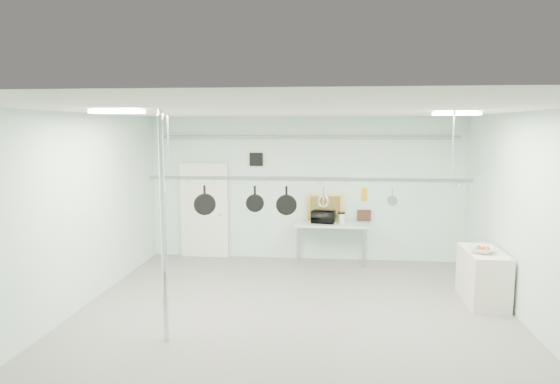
# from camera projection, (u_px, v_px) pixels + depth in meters

# --- Properties ---
(floor) EXTENTS (8.00, 8.00, 0.00)m
(floor) POSITION_uv_depth(u_px,v_px,m) (291.00, 327.00, 7.42)
(floor) COLOR gray
(floor) RESTS_ON ground
(ceiling) EXTENTS (7.00, 8.00, 0.02)m
(ceiling) POSITION_uv_depth(u_px,v_px,m) (292.00, 111.00, 7.01)
(ceiling) COLOR silver
(ceiling) RESTS_ON back_wall
(back_wall) EXTENTS (7.00, 0.02, 3.20)m
(back_wall) POSITION_uv_depth(u_px,v_px,m) (305.00, 189.00, 11.15)
(back_wall) COLOR silver
(back_wall) RESTS_ON floor
(right_wall) EXTENTS (0.02, 8.00, 3.20)m
(right_wall) POSITION_uv_depth(u_px,v_px,m) (543.00, 227.00, 6.87)
(right_wall) COLOR silver
(right_wall) RESTS_ON floor
(door) EXTENTS (1.10, 0.10, 2.20)m
(door) POSITION_uv_depth(u_px,v_px,m) (204.00, 211.00, 11.40)
(door) COLOR silver
(door) RESTS_ON floor
(wall_vent) EXTENTS (0.30, 0.04, 0.30)m
(wall_vent) POSITION_uv_depth(u_px,v_px,m) (256.00, 159.00, 11.16)
(wall_vent) COLOR black
(wall_vent) RESTS_ON back_wall
(conduit_pipe) EXTENTS (6.60, 0.07, 0.07)m
(conduit_pipe) POSITION_uv_depth(u_px,v_px,m) (305.00, 137.00, 10.92)
(conduit_pipe) COLOR gray
(conduit_pipe) RESTS_ON back_wall
(chrome_pole) EXTENTS (0.08, 0.08, 3.20)m
(chrome_pole) POSITION_uv_depth(u_px,v_px,m) (164.00, 228.00, 6.79)
(chrome_pole) COLOR silver
(chrome_pole) RESTS_ON floor
(prep_table) EXTENTS (1.60, 0.70, 0.91)m
(prep_table) POSITION_uv_depth(u_px,v_px,m) (332.00, 226.00, 10.81)
(prep_table) COLOR silver
(prep_table) RESTS_ON floor
(side_cabinet) EXTENTS (0.60, 1.20, 0.90)m
(side_cabinet) POSITION_uv_depth(u_px,v_px,m) (483.00, 277.00, 8.43)
(side_cabinet) COLOR beige
(side_cabinet) RESTS_ON floor
(pot_rack) EXTENTS (4.80, 0.06, 1.00)m
(pot_rack) POSITION_uv_depth(u_px,v_px,m) (306.00, 177.00, 7.41)
(pot_rack) COLOR #B7B7BC
(pot_rack) RESTS_ON ceiling
(light_panel_left) EXTENTS (0.65, 0.30, 0.05)m
(light_panel_left) POSITION_uv_depth(u_px,v_px,m) (117.00, 112.00, 6.45)
(light_panel_left) COLOR white
(light_panel_left) RESTS_ON ceiling
(light_panel_right) EXTENTS (0.65, 0.30, 0.05)m
(light_panel_right) POSITION_uv_depth(u_px,v_px,m) (456.00, 114.00, 7.37)
(light_panel_right) COLOR white
(light_panel_right) RESTS_ON ceiling
(microwave) EXTENTS (0.53, 0.40, 0.27)m
(microwave) POSITION_uv_depth(u_px,v_px,m) (323.00, 217.00, 10.79)
(microwave) COLOR black
(microwave) RESTS_ON prep_table
(coffee_canister) EXTENTS (0.19, 0.19, 0.20)m
(coffee_canister) POSITION_uv_depth(u_px,v_px,m) (342.00, 218.00, 10.78)
(coffee_canister) COLOR silver
(coffee_canister) RESTS_ON prep_table
(painting_large) EXTENTS (0.79, 0.20, 0.58)m
(painting_large) POSITION_uv_depth(u_px,v_px,m) (325.00, 207.00, 11.07)
(painting_large) COLOR gold
(painting_large) RESTS_ON prep_table
(painting_small) EXTENTS (0.30, 0.10, 0.25)m
(painting_small) POSITION_uv_depth(u_px,v_px,m) (364.00, 215.00, 11.01)
(painting_small) COLOR #351C12
(painting_small) RESTS_ON prep_table
(fruit_bowl) EXTENTS (0.51, 0.51, 0.10)m
(fruit_bowl) POSITION_uv_depth(u_px,v_px,m) (482.00, 250.00, 8.23)
(fruit_bowl) COLOR silver
(fruit_bowl) RESTS_ON side_cabinet
(skillet_left) EXTENTS (0.33, 0.16, 0.46)m
(skillet_left) POSITION_uv_depth(u_px,v_px,m) (205.00, 200.00, 7.61)
(skillet_left) COLOR black
(skillet_left) RESTS_ON pot_rack
(skillet_mid) EXTENTS (0.28, 0.09, 0.38)m
(skillet_mid) POSITION_uv_depth(u_px,v_px,m) (255.00, 198.00, 7.53)
(skillet_mid) COLOR black
(skillet_mid) RESTS_ON pot_rack
(skillet_right) EXTENTS (0.31, 0.08, 0.43)m
(skillet_right) POSITION_uv_depth(u_px,v_px,m) (286.00, 200.00, 7.49)
(skillet_right) COLOR black
(skillet_right) RESTS_ON pot_rack
(whisk) EXTENTS (0.18, 0.18, 0.36)m
(whisk) POSITION_uv_depth(u_px,v_px,m) (323.00, 198.00, 7.43)
(whisk) COLOR silver
(whisk) RESTS_ON pot_rack
(grater) EXTENTS (0.09, 0.02, 0.22)m
(grater) POSITION_uv_depth(u_px,v_px,m) (364.00, 194.00, 7.36)
(grater) COLOR gold
(grater) RESTS_ON pot_rack
(saucepan) EXTENTS (0.17, 0.14, 0.26)m
(saucepan) POSITION_uv_depth(u_px,v_px,m) (392.00, 196.00, 7.32)
(saucepan) COLOR silver
(saucepan) RESTS_ON pot_rack
(fruit_cluster) EXTENTS (0.24, 0.24, 0.09)m
(fruit_cluster) POSITION_uv_depth(u_px,v_px,m) (482.00, 248.00, 8.22)
(fruit_cluster) COLOR #A52C0F
(fruit_cluster) RESTS_ON fruit_bowl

